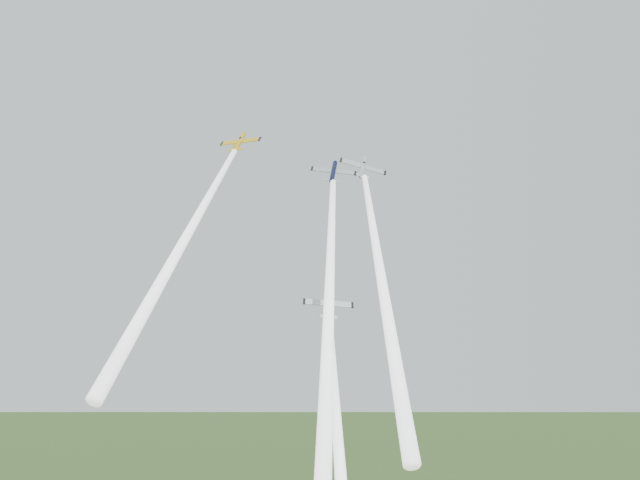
{
  "coord_description": "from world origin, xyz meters",
  "views": [
    {
      "loc": [
        -1.72,
        -135.72,
        73.77
      ],
      "look_at": [
        0.0,
        -6.0,
        92.0
      ],
      "focal_mm": 45.0,
      "sensor_mm": 36.0,
      "label": 1
    }
  ],
  "objects": [
    {
      "name": "plane_silver_right",
      "position": [
        7.79,
        3.54,
        106.47
      ],
      "size": [
        9.94,
        7.48,
        9.06
      ],
      "primitive_type": null,
      "rotation": [
        0.78,
        0.28,
        0.05
      ],
      "color": "silver"
    },
    {
      "name": "smoke_trail_silver_right",
      "position": [
        8.93,
        -20.59,
        82.68
      ],
      "size": [
        4.27,
        45.3,
        44.61
      ],
      "primitive_type": null,
      "rotation": [
        -0.79,
        0.0,
        0.05
      ],
      "color": "white"
    },
    {
      "name": "smoke_trail_yellow",
      "position": [
        -21.39,
        -17.13,
        88.53
      ],
      "size": [
        15.13,
        41.98,
        42.74
      ],
      "primitive_type": null,
      "rotation": [
        -0.79,
        0.0,
        -0.31
      ],
      "color": "white"
    },
    {
      "name": "smoke_trail_navy",
      "position": [
        0.81,
        -28.48,
        77.79
      ],
      "size": [
        5.06,
        51.21,
        50.44
      ],
      "primitive_type": null,
      "rotation": [
        -0.79,
        0.0,
        -0.06
      ],
      "color": "white"
    },
    {
      "name": "smoke_trail_silver_low",
      "position": [
        2.2,
        -31.47,
        59.16
      ],
      "size": [
        3.84,
        41.84,
        41.19
      ],
      "primitive_type": null,
      "rotation": [
        -0.79,
        0.0,
        0.04
      ],
      "color": "white"
    },
    {
      "name": "plane_yellow",
      "position": [
        -14.38,
        4.99,
        111.39
      ],
      "size": [
        9.07,
        8.37,
        6.52
      ],
      "primitive_type": null,
      "rotation": [
        0.78,
        -0.04,
        -0.31
      ],
      "color": "gold"
    },
    {
      "name": "plane_navy",
      "position": [
        2.36,
        -1.41,
        104.5
      ],
      "size": [
        8.85,
        6.83,
        7.28
      ],
      "primitive_type": null,
      "rotation": [
        0.78,
        0.12,
        -0.06
      ],
      "color": "black"
    },
    {
      "name": "plane_silver_low",
      "position": [
        1.29,
        -9.06,
        81.24
      ],
      "size": [
        8.32,
        6.92,
        7.1
      ],
      "primitive_type": null,
      "rotation": [
        0.78,
        0.08,
        0.04
      ],
      "color": "silver"
    }
  ]
}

